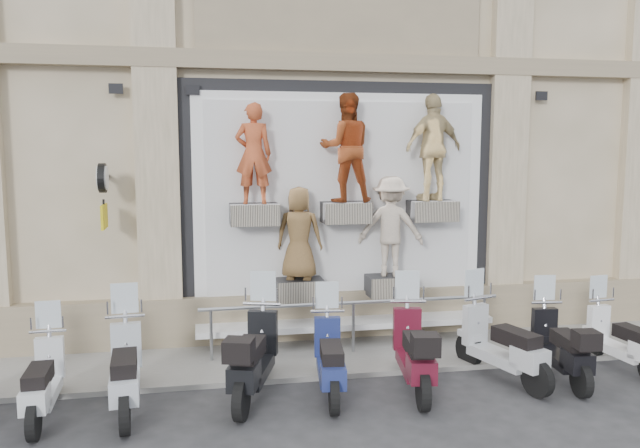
{
  "coord_description": "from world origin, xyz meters",
  "views": [
    {
      "loc": [
        -2.41,
        -7.66,
        3.42
      ],
      "look_at": [
        -0.58,
        1.9,
        2.22
      ],
      "focal_mm": 35.0,
      "sensor_mm": 36.0,
      "label": 1
    }
  ],
  "objects_px": {
    "scooter_c": "(125,353)",
    "scooter_g": "(502,329)",
    "scooter_f": "(414,335)",
    "scooter_b": "(42,365)",
    "scooter_e": "(330,343)",
    "scooter_h": "(561,332)",
    "scooter_i": "(622,326)",
    "clock_sign_bracket": "(103,188)",
    "scooter_d": "(254,340)",
    "guard_rail": "(353,329)"
  },
  "relations": [
    {
      "from": "scooter_c",
      "to": "scooter_g",
      "type": "bearing_deg",
      "value": -3.87
    },
    {
      "from": "scooter_f",
      "to": "scooter_b",
      "type": "bearing_deg",
      "value": -170.62
    },
    {
      "from": "scooter_e",
      "to": "scooter_h",
      "type": "bearing_deg",
      "value": 5.74
    },
    {
      "from": "scooter_e",
      "to": "scooter_i",
      "type": "bearing_deg",
      "value": 8.66
    },
    {
      "from": "clock_sign_bracket",
      "to": "scooter_f",
      "type": "bearing_deg",
      "value": -24.8
    },
    {
      "from": "scooter_c",
      "to": "scooter_g",
      "type": "relative_size",
      "value": 1.0
    },
    {
      "from": "scooter_c",
      "to": "scooter_e",
      "type": "height_order",
      "value": "scooter_c"
    },
    {
      "from": "scooter_e",
      "to": "scooter_g",
      "type": "relative_size",
      "value": 0.94
    },
    {
      "from": "scooter_e",
      "to": "scooter_d",
      "type": "bearing_deg",
      "value": -178.18
    },
    {
      "from": "clock_sign_bracket",
      "to": "scooter_d",
      "type": "height_order",
      "value": "clock_sign_bracket"
    },
    {
      "from": "scooter_h",
      "to": "scooter_b",
      "type": "bearing_deg",
      "value": -174.48
    },
    {
      "from": "scooter_b",
      "to": "scooter_c",
      "type": "bearing_deg",
      "value": -0.82
    },
    {
      "from": "scooter_b",
      "to": "scooter_g",
      "type": "bearing_deg",
      "value": -1.52
    },
    {
      "from": "clock_sign_bracket",
      "to": "scooter_d",
      "type": "relative_size",
      "value": 0.51
    },
    {
      "from": "guard_rail",
      "to": "scooter_g",
      "type": "xyz_separation_m",
      "value": [
        1.88,
        -1.47,
        0.32
      ]
    },
    {
      "from": "guard_rail",
      "to": "scooter_f",
      "type": "xyz_separation_m",
      "value": [
        0.49,
        -1.56,
        0.33
      ]
    },
    {
      "from": "scooter_h",
      "to": "scooter_i",
      "type": "height_order",
      "value": "scooter_h"
    },
    {
      "from": "scooter_c",
      "to": "clock_sign_bracket",
      "type": "bearing_deg",
      "value": 98.55
    },
    {
      "from": "scooter_c",
      "to": "scooter_g",
      "type": "distance_m",
      "value": 5.31
    },
    {
      "from": "guard_rail",
      "to": "scooter_i",
      "type": "bearing_deg",
      "value": -19.87
    },
    {
      "from": "scooter_c",
      "to": "scooter_e",
      "type": "bearing_deg",
      "value": -4.09
    },
    {
      "from": "scooter_f",
      "to": "scooter_g",
      "type": "bearing_deg",
      "value": 13.19
    },
    {
      "from": "scooter_d",
      "to": "scooter_c",
      "type": "bearing_deg",
      "value": -158.06
    },
    {
      "from": "scooter_b",
      "to": "scooter_g",
      "type": "height_order",
      "value": "scooter_g"
    },
    {
      "from": "guard_rail",
      "to": "clock_sign_bracket",
      "type": "xyz_separation_m",
      "value": [
        -3.9,
        0.47,
        2.34
      ]
    },
    {
      "from": "scooter_f",
      "to": "scooter_c",
      "type": "bearing_deg",
      "value": -171.02
    },
    {
      "from": "scooter_f",
      "to": "scooter_i",
      "type": "bearing_deg",
      "value": 11.77
    },
    {
      "from": "scooter_b",
      "to": "scooter_i",
      "type": "relative_size",
      "value": 1.01
    },
    {
      "from": "clock_sign_bracket",
      "to": "scooter_e",
      "type": "distance_m",
      "value": 4.29
    },
    {
      "from": "scooter_c",
      "to": "scooter_d",
      "type": "height_order",
      "value": "scooter_d"
    },
    {
      "from": "scooter_d",
      "to": "scooter_g",
      "type": "relative_size",
      "value": 1.05
    },
    {
      "from": "scooter_e",
      "to": "scooter_f",
      "type": "bearing_deg",
      "value": 5.12
    },
    {
      "from": "scooter_e",
      "to": "scooter_f",
      "type": "height_order",
      "value": "scooter_f"
    },
    {
      "from": "clock_sign_bracket",
      "to": "scooter_h",
      "type": "xyz_separation_m",
      "value": [
        6.64,
        -2.08,
        -2.07
      ]
    },
    {
      "from": "scooter_f",
      "to": "scooter_e",
      "type": "bearing_deg",
      "value": -173.01
    },
    {
      "from": "scooter_d",
      "to": "scooter_h",
      "type": "xyz_separation_m",
      "value": [
        4.49,
        -0.2,
        -0.09
      ]
    },
    {
      "from": "scooter_f",
      "to": "scooter_i",
      "type": "xyz_separation_m",
      "value": [
        3.41,
        0.15,
        -0.11
      ]
    },
    {
      "from": "clock_sign_bracket",
      "to": "scooter_c",
      "type": "distance_m",
      "value": 2.89
    },
    {
      "from": "scooter_d",
      "to": "scooter_i",
      "type": "distance_m",
      "value": 5.65
    },
    {
      "from": "scooter_c",
      "to": "scooter_h",
      "type": "distance_m",
      "value": 6.16
    },
    {
      "from": "scooter_e",
      "to": "scooter_h",
      "type": "xyz_separation_m",
      "value": [
        3.44,
        -0.1,
        -0.01
      ]
    },
    {
      "from": "scooter_d",
      "to": "scooter_g",
      "type": "xyz_separation_m",
      "value": [
        3.63,
        -0.05,
        -0.04
      ]
    },
    {
      "from": "clock_sign_bracket",
      "to": "scooter_i",
      "type": "relative_size",
      "value": 0.6
    },
    {
      "from": "guard_rail",
      "to": "scooter_d",
      "type": "distance_m",
      "value": 2.28
    },
    {
      "from": "scooter_c",
      "to": "guard_rail",
      "type": "bearing_deg",
      "value": 19.56
    },
    {
      "from": "scooter_g",
      "to": "clock_sign_bracket",
      "type": "bearing_deg",
      "value": 145.04
    },
    {
      "from": "scooter_d",
      "to": "scooter_i",
      "type": "relative_size",
      "value": 1.19
    },
    {
      "from": "scooter_d",
      "to": "scooter_f",
      "type": "height_order",
      "value": "scooter_d"
    },
    {
      "from": "scooter_c",
      "to": "scooter_d",
      "type": "bearing_deg",
      "value": -0.24
    },
    {
      "from": "scooter_g",
      "to": "scooter_i",
      "type": "xyz_separation_m",
      "value": [
        2.02,
        0.06,
        -0.09
      ]
    }
  ]
}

